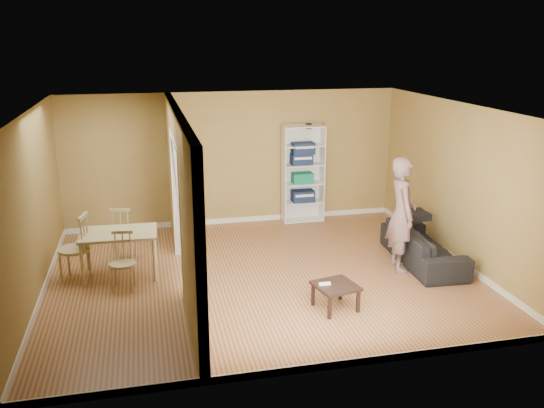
{
  "coord_description": "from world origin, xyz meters",
  "views": [
    {
      "loc": [
        -1.69,
        -8.14,
        3.61
      ],
      "look_at": [
        0.2,
        0.2,
        1.1
      ],
      "focal_mm": 38.0,
      "sensor_mm": 36.0,
      "label": 1
    }
  ],
  "objects_px": {
    "person": "(402,204)",
    "chair_far": "(124,233)",
    "dining_table": "(119,237)",
    "chair_near": "(122,262)",
    "bookshelf": "(302,174)",
    "sofa": "(424,241)",
    "chair_left": "(74,248)",
    "coffee_table": "(336,288)"
  },
  "relations": [
    {
      "from": "person",
      "to": "chair_far",
      "type": "distance_m",
      "value": 4.55
    },
    {
      "from": "person",
      "to": "dining_table",
      "type": "distance_m",
      "value": 4.42
    },
    {
      "from": "person",
      "to": "chair_near",
      "type": "bearing_deg",
      "value": 96.24
    },
    {
      "from": "bookshelf",
      "to": "chair_near",
      "type": "distance_m",
      "value": 4.38
    },
    {
      "from": "bookshelf",
      "to": "chair_near",
      "type": "height_order",
      "value": "bookshelf"
    },
    {
      "from": "sofa",
      "to": "bookshelf",
      "type": "bearing_deg",
      "value": 29.84
    },
    {
      "from": "sofa",
      "to": "person",
      "type": "bearing_deg",
      "value": 110.01
    },
    {
      "from": "person",
      "to": "chair_left",
      "type": "bearing_deg",
      "value": 90.67
    },
    {
      "from": "person",
      "to": "dining_table",
      "type": "bearing_deg",
      "value": 89.3
    },
    {
      "from": "bookshelf",
      "to": "chair_far",
      "type": "xyz_separation_m",
      "value": [
        -3.46,
        -1.43,
        -0.5
      ]
    },
    {
      "from": "dining_table",
      "to": "chair_left",
      "type": "bearing_deg",
      "value": -178.71
    },
    {
      "from": "sofa",
      "to": "person",
      "type": "height_order",
      "value": "person"
    },
    {
      "from": "dining_table",
      "to": "chair_far",
      "type": "distance_m",
      "value": 0.69
    },
    {
      "from": "person",
      "to": "bookshelf",
      "type": "xyz_separation_m",
      "value": [
        -0.84,
        2.8,
        -0.11
      ]
    },
    {
      "from": "person",
      "to": "chair_far",
      "type": "height_order",
      "value": "person"
    },
    {
      "from": "person",
      "to": "bookshelf",
      "type": "distance_m",
      "value": 2.92
    },
    {
      "from": "sofa",
      "to": "dining_table",
      "type": "xyz_separation_m",
      "value": [
        -4.85,
        0.54,
        0.26
      ]
    },
    {
      "from": "chair_left",
      "to": "chair_far",
      "type": "distance_m",
      "value": 1.0
    },
    {
      "from": "coffee_table",
      "to": "chair_left",
      "type": "distance_m",
      "value": 4.0
    },
    {
      "from": "coffee_table",
      "to": "chair_near",
      "type": "xyz_separation_m",
      "value": [
        -2.84,
        1.29,
        0.13
      ]
    },
    {
      "from": "bookshelf",
      "to": "chair_left",
      "type": "height_order",
      "value": "bookshelf"
    },
    {
      "from": "person",
      "to": "chair_near",
      "type": "relative_size",
      "value": 2.49
    },
    {
      "from": "chair_near",
      "to": "dining_table",
      "type": "bearing_deg",
      "value": 103.72
    },
    {
      "from": "chair_left",
      "to": "chair_far",
      "type": "xyz_separation_m",
      "value": [
        0.72,
        0.68,
        -0.05
      ]
    },
    {
      "from": "sofa",
      "to": "chair_near",
      "type": "relative_size",
      "value": 2.28
    },
    {
      "from": "person",
      "to": "bookshelf",
      "type": "relative_size",
      "value": 1.11
    },
    {
      "from": "person",
      "to": "coffee_table",
      "type": "xyz_separation_m",
      "value": [
        -1.46,
        -1.13,
        -0.77
      ]
    },
    {
      "from": "chair_near",
      "to": "sofa",
      "type": "bearing_deg",
      "value": 8.27
    },
    {
      "from": "sofa",
      "to": "bookshelf",
      "type": "xyz_separation_m",
      "value": [
        -1.34,
        2.64,
        0.59
      ]
    },
    {
      "from": "sofa",
      "to": "chair_near",
      "type": "bearing_deg",
      "value": 92.91
    },
    {
      "from": "chair_left",
      "to": "person",
      "type": "bearing_deg",
      "value": 95.71
    },
    {
      "from": "person",
      "to": "chair_far",
      "type": "relative_size",
      "value": 2.28
    },
    {
      "from": "sofa",
      "to": "coffee_table",
      "type": "relative_size",
      "value": 3.67
    },
    {
      "from": "dining_table",
      "to": "chair_far",
      "type": "xyz_separation_m",
      "value": [
        0.05,
        0.67,
        -0.17
      ]
    },
    {
      "from": "coffee_table",
      "to": "bookshelf",
      "type": "bearing_deg",
      "value": 81.03
    },
    {
      "from": "sofa",
      "to": "bookshelf",
      "type": "relative_size",
      "value": 1.02
    },
    {
      "from": "coffee_table",
      "to": "person",
      "type": "bearing_deg",
      "value": 37.85
    },
    {
      "from": "sofa",
      "to": "chair_far",
      "type": "height_order",
      "value": "chair_far"
    },
    {
      "from": "coffee_table",
      "to": "chair_far",
      "type": "bearing_deg",
      "value": 138.68
    },
    {
      "from": "bookshelf",
      "to": "chair_left",
      "type": "distance_m",
      "value": 4.71
    },
    {
      "from": "coffee_table",
      "to": "chair_far",
      "type": "distance_m",
      "value": 3.78
    },
    {
      "from": "coffee_table",
      "to": "dining_table",
      "type": "distance_m",
      "value": 3.44
    }
  ]
}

